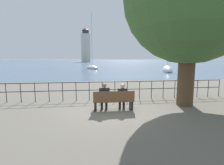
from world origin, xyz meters
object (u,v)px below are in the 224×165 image
object	(u,v)px
seated_person_right	(122,95)
sailboat_0	(92,67)
harbor_lighthouse	(86,46)
sailboat_2	(167,69)
park_bench	(114,101)
seated_person_left	(104,95)

from	to	relation	value
seated_person_right	sailboat_0	xyz separation A→B (m)	(-0.72, 32.44, -0.31)
harbor_lighthouse	sailboat_2	bearing A→B (deg)	-79.79
park_bench	sailboat_0	size ratio (longest dim) A/B	0.14
seated_person_left	seated_person_right	world-z (taller)	seated_person_left
park_bench	seated_person_right	world-z (taller)	seated_person_right
seated_person_left	sailboat_0	size ratio (longest dim) A/B	0.10
sailboat_0	harbor_lighthouse	xyz separation A→B (m)	(-2.44, 75.66, 9.80)
seated_person_left	seated_person_right	xyz separation A→B (m)	(0.83, 0.00, -0.02)
park_bench	seated_person_left	distance (m)	0.49
sailboat_0	seated_person_right	bearing A→B (deg)	-106.97
park_bench	seated_person_right	distance (m)	0.48
sailboat_2	harbor_lighthouse	size ratio (longest dim) A/B	0.58
park_bench	sailboat_0	xyz separation A→B (m)	(-0.30, 32.52, -0.08)
sailboat_0	sailboat_2	bearing A→B (deg)	-57.22
sailboat_2	harbor_lighthouse	xyz separation A→B (m)	(-15.54, 86.26, 9.75)
sailboat_2	harbor_lighthouse	world-z (taller)	harbor_lighthouse
park_bench	sailboat_0	distance (m)	32.52
seated_person_right	park_bench	bearing A→B (deg)	-169.28
sailboat_0	park_bench	bearing A→B (deg)	-107.70
seated_person_left	sailboat_2	distance (m)	25.53
seated_person_right	sailboat_2	distance (m)	25.11
seated_person_right	harbor_lighthouse	size ratio (longest dim) A/B	0.06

